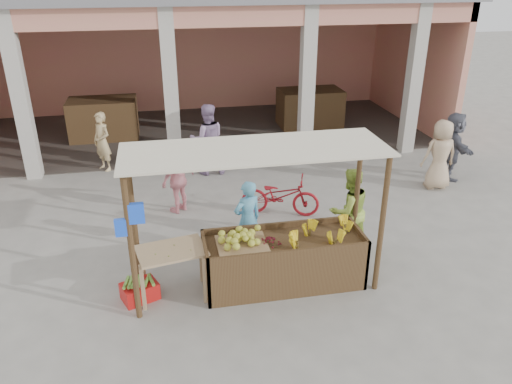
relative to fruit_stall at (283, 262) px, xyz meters
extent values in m
plane|color=slate|center=(-0.50, 0.00, -0.40)|extent=(60.00, 60.00, 0.00)
cube|color=#D47B6F|center=(-0.50, 11.40, 1.60)|extent=(14.00, 0.20, 4.00)
cube|color=#D47B6F|center=(6.40, 8.50, 1.60)|extent=(0.20, 6.00, 4.00)
cube|color=#D47B6F|center=(-0.50, 5.65, 3.35)|extent=(14.00, 0.30, 0.50)
cube|color=#B5B0A6|center=(-5.00, 5.65, 1.60)|extent=(0.35, 0.35, 4.00)
cube|color=#B5B0A6|center=(-1.50, 5.65, 1.60)|extent=(0.35, 0.35, 4.00)
cube|color=#B5B0A6|center=(2.00, 5.65, 1.60)|extent=(0.35, 0.35, 4.00)
cube|color=#B5B0A6|center=(5.00, 5.65, 1.60)|extent=(0.35, 0.35, 4.00)
cube|color=#513B20|center=(-3.50, 8.50, 0.20)|extent=(2.00, 1.20, 1.20)
cube|color=#513B20|center=(3.00, 8.50, 0.20)|extent=(2.00, 1.20, 1.20)
cube|color=#513B20|center=(0.00, 0.00, 0.00)|extent=(2.60, 0.95, 0.80)
cylinder|color=#513B20|center=(-2.35, -0.45, 0.78)|extent=(0.09, 0.09, 2.35)
cylinder|color=#513B20|center=(1.45, -0.45, 0.78)|extent=(0.09, 0.09, 2.35)
cylinder|color=#513B20|center=(-2.35, 0.60, 0.78)|extent=(0.09, 0.09, 2.35)
cylinder|color=#513B20|center=(1.45, 0.60, 0.78)|extent=(0.09, 0.09, 2.35)
cube|color=beige|center=(-0.45, 0.08, 1.97)|extent=(4.00, 1.35, 0.03)
cube|color=blue|center=(-2.23, -0.45, 1.35)|extent=(0.22, 0.08, 0.30)
cube|color=blue|center=(-2.45, -0.45, 1.15)|extent=(0.18, 0.07, 0.26)
cube|color=#8E6D49|center=(-0.69, -0.04, 0.43)|extent=(0.79, 0.69, 0.06)
ellipsoid|color=gold|center=(-0.69, -0.04, 0.53)|extent=(0.68, 0.59, 0.15)
ellipsoid|color=maroon|center=(-0.26, -0.04, 0.47)|extent=(0.41, 0.33, 0.13)
cube|color=tan|center=(-1.79, 0.01, 0.42)|extent=(1.16, 0.88, 0.04)
cube|color=tan|center=(-2.27, -0.29, 0.00)|extent=(0.06, 0.06, 0.80)
cube|color=tan|center=(-1.32, -0.29, 0.00)|extent=(0.06, 0.06, 0.80)
cube|color=tan|center=(-2.27, 0.31, 0.00)|extent=(0.06, 0.06, 0.80)
cube|color=tan|center=(-1.32, 0.31, 0.00)|extent=(0.06, 0.06, 0.80)
cube|color=#B51513|center=(-2.34, 0.00, -0.26)|extent=(0.65, 0.57, 0.28)
ellipsoid|color=maroon|center=(2.19, 5.32, -0.09)|extent=(0.45, 0.45, 0.62)
ellipsoid|color=maroon|center=(2.55, 5.37, -0.09)|extent=(0.45, 0.45, 0.62)
ellipsoid|color=maroon|center=(2.38, 5.62, -0.09)|extent=(0.45, 0.45, 0.62)
ellipsoid|color=maroon|center=(1.99, 5.47, -0.09)|extent=(0.45, 0.45, 0.62)
imported|color=#56A6CD|center=(-0.43, 0.93, 0.39)|extent=(0.72, 0.63, 1.59)
imported|color=#9ABA41|center=(1.42, 0.83, 0.45)|extent=(0.90, 0.63, 1.70)
imported|color=maroon|center=(0.55, 2.46, 0.05)|extent=(1.13, 1.83, 0.90)
imported|color=pink|center=(-1.53, 3.03, 0.39)|extent=(1.03, 0.99, 1.59)
imported|color=tan|center=(4.52, 3.11, 0.52)|extent=(0.90, 0.59, 1.84)
imported|color=#4F515E|center=(5.16, 3.61, 0.48)|extent=(1.04, 1.74, 1.76)
imported|color=tan|center=(-3.30, 5.80, 0.39)|extent=(0.73, 0.74, 1.59)
imported|color=#9E81AA|center=(-0.70, 5.06, 0.58)|extent=(0.96, 0.56, 1.96)
camera|label=1|loc=(-1.79, -6.77, 4.48)|focal=35.00mm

